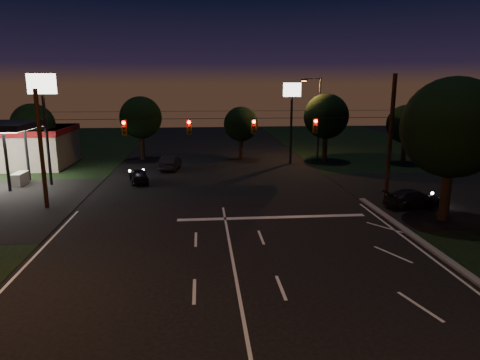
{
  "coord_description": "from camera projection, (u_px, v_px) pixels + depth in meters",
  "views": [
    {
      "loc": [
        -1.38,
        -14.18,
        8.31
      ],
      "look_at": [
        0.74,
        9.23,
        3.0
      ],
      "focal_mm": 32.0,
      "sensor_mm": 36.0,
      "label": 1
    }
  ],
  "objects": [
    {
      "name": "stop_bar",
      "position": [
        272.0,
        217.0,
        27.16
      ],
      "size": [
        12.0,
        0.5,
        0.01
      ],
      "primitive_type": "cube",
      "color": "silver",
      "rests_on": "ground"
    },
    {
      "name": "tree_far_e",
      "position": [
        406.0,
        125.0,
        44.86
      ],
      "size": [
        4.0,
        4.0,
        6.18
      ],
      "color": "black",
      "rests_on": "ground"
    },
    {
      "name": "tree_far_b",
      "position": [
        141.0,
        118.0,
        47.16
      ],
      "size": [
        4.6,
        4.6,
        6.98
      ],
      "color": "black",
      "rests_on": "ground"
    },
    {
      "name": "car_oncoming_a",
      "position": [
        139.0,
        176.0,
        36.57
      ],
      "size": [
        2.25,
        3.84,
        1.23
      ],
      "primitive_type": "imported",
      "rotation": [
        0.0,
        0.0,
        3.38
      ],
      "color": "black",
      "rests_on": "ground"
    },
    {
      "name": "car_cross",
      "position": [
        414.0,
        198.0,
        29.32
      ],
      "size": [
        4.49,
        2.49,
        1.23
      ],
      "primitive_type": "imported",
      "rotation": [
        0.0,
        0.0,
        1.76
      ],
      "color": "black",
      "rests_on": "ground"
    },
    {
      "name": "tree_far_d",
      "position": [
        326.0,
        117.0,
        45.96
      ],
      "size": [
        4.8,
        4.8,
        7.3
      ],
      "color": "black",
      "rests_on": "ground"
    },
    {
      "name": "tree_far_a",
      "position": [
        34.0,
        125.0,
        42.46
      ],
      "size": [
        4.2,
        4.2,
        6.42
      ],
      "color": "black",
      "rests_on": "ground"
    },
    {
      "name": "signal_span",
      "position": [
        222.0,
        126.0,
        29.05
      ],
      "size": [
        24.0,
        0.4,
        1.56
      ],
      "color": "black",
      "rests_on": "ground"
    },
    {
      "name": "pole_sign_right",
      "position": [
        292.0,
        104.0,
        44.2
      ],
      "size": [
        1.8,
        0.3,
        8.4
      ],
      "color": "black",
      "rests_on": "ground"
    },
    {
      "name": "cross_street_right",
      "position": [
        480.0,
        194.0,
        33.03
      ],
      "size": [
        20.0,
        16.0,
        0.02
      ],
      "primitive_type": "cube",
      "color": "black",
      "rests_on": "ground"
    },
    {
      "name": "car_oncoming_b",
      "position": [
        170.0,
        163.0,
        42.23
      ],
      "size": [
        2.07,
        4.38,
        1.39
      ],
      "primitive_type": "imported",
      "rotation": [
        0.0,
        0.0,
        2.99
      ],
      "color": "black",
      "rests_on": "ground"
    },
    {
      "name": "utility_pole_left",
      "position": [
        47.0,
        208.0,
        29.24
      ],
      "size": [
        0.28,
        0.28,
        8.0
      ],
      "primitive_type": "cylinder",
      "color": "black",
      "rests_on": "ground"
    },
    {
      "name": "pole_sign_left_near",
      "position": [
        43.0,
        101.0,
        34.33
      ],
      "size": [
        2.2,
        0.3,
        9.1
      ],
      "color": "black",
      "rests_on": "ground"
    },
    {
      "name": "utility_pole_right",
      "position": [
        386.0,
        200.0,
        31.35
      ],
      "size": [
        0.3,
        0.3,
        9.0
      ],
      "primitive_type": "cylinder",
      "color": "black",
      "rests_on": "ground"
    },
    {
      "name": "ground",
      "position": [
        243.0,
        315.0,
        15.72
      ],
      "size": [
        140.0,
        140.0,
        0.0
      ],
      "primitive_type": "plane",
      "color": "black",
      "rests_on": "ground"
    },
    {
      "name": "tree_right_near",
      "position": [
        451.0,
        129.0,
        25.54
      ],
      "size": [
        6.0,
        6.0,
        8.76
      ],
      "color": "black",
      "rests_on": "ground"
    },
    {
      "name": "tree_far_c",
      "position": [
        241.0,
        124.0,
        47.29
      ],
      "size": [
        3.8,
        3.8,
        5.86
      ],
      "color": "black",
      "rests_on": "ground"
    },
    {
      "name": "street_light_right_far",
      "position": [
        317.0,
        112.0,
        46.64
      ],
      "size": [
        2.2,
        0.35,
        9.0
      ],
      "color": "black",
      "rests_on": "ground"
    }
  ]
}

